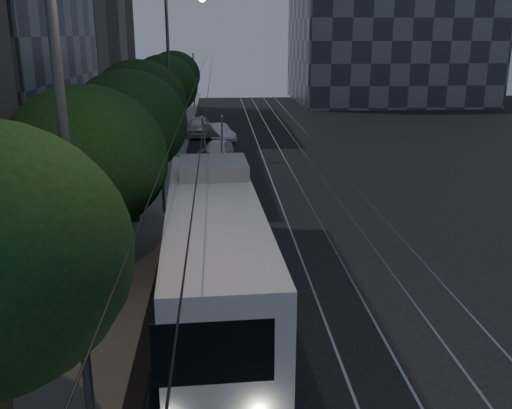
{
  "coord_description": "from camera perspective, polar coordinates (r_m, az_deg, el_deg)",
  "views": [
    {
      "loc": [
        -2.76,
        -15.44,
        8.12
      ],
      "look_at": [
        -1.42,
        4.28,
        2.15
      ],
      "focal_mm": 40.0,
      "sensor_mm": 36.0,
      "label": 1
    }
  ],
  "objects": [
    {
      "name": "streetlamp_far",
      "position": [
        37.88,
        -8.09,
        14.04
      ],
      "size": [
        2.57,
        0.44,
        10.71
      ],
      "color": "#535356",
      "rests_on": "ground"
    },
    {
      "name": "trolleybus",
      "position": [
        17.46,
        -4.19,
        -4.44
      ],
      "size": [
        3.29,
        13.19,
        5.63
      ],
      "rotation": [
        0.0,
        0.0,
        0.04
      ],
      "color": "silver",
      "rests_on": "ground"
    },
    {
      "name": "overhead_wires",
      "position": [
        35.81,
        -7.5,
        9.19
      ],
      "size": [
        2.23,
        90.0,
        6.0
      ],
      "color": "black",
      "rests_on": "ground"
    },
    {
      "name": "car_white_b",
      "position": [
        37.48,
        -3.95,
        5.25
      ],
      "size": [
        2.71,
        4.73,
        1.29
      ],
      "primitive_type": "imported",
      "rotation": [
        0.0,
        0.0,
        -0.21
      ],
      "color": "white",
      "rests_on": "ground"
    },
    {
      "name": "car_white_d",
      "position": [
        47.37,
        -5.76,
        7.78
      ],
      "size": [
        1.89,
        4.57,
        1.55
      ],
      "primitive_type": "imported",
      "rotation": [
        0.0,
        0.0,
        -0.01
      ],
      "color": "white",
      "rests_on": "ground"
    },
    {
      "name": "tree_3",
      "position": [
        32.16,
        -11.61,
        9.87
      ],
      "size": [
        5.21,
        5.21,
        6.79
      ],
      "color": "#2C2218",
      "rests_on": "ground"
    },
    {
      "name": "tree_5",
      "position": [
        51.66,
        -8.23,
        12.68
      ],
      "size": [
        4.62,
        4.62,
        6.67
      ],
      "color": "#2C2218",
      "rests_on": "ground"
    },
    {
      "name": "ground",
      "position": [
        17.66,
        5.64,
        -10.67
      ],
      "size": [
        120.0,
        120.0,
        0.0
      ],
      "primitive_type": "plane",
      "color": "black",
      "rests_on": "ground"
    },
    {
      "name": "streetlamp_near",
      "position": [
        11.08,
        -16.72,
        8.91
      ],
      "size": [
        2.69,
        0.44,
        11.3
      ],
      "color": "#535356",
      "rests_on": "ground"
    },
    {
      "name": "car_white_c",
      "position": [
        45.06,
        -3.79,
        7.22
      ],
      "size": [
        2.86,
        4.19,
        1.31
      ],
      "primitive_type": "imported",
      "rotation": [
        0.0,
        0.0,
        0.41
      ],
      "color": "silver",
      "rests_on": "ground"
    },
    {
      "name": "sidewalk",
      "position": [
        36.65,
        -11.25,
        3.78
      ],
      "size": [
        5.0,
        90.0,
        0.15
      ],
      "primitive_type": "cube",
      "color": "gray",
      "rests_on": "ground"
    },
    {
      "name": "tree_1",
      "position": [
        19.09,
        -16.69,
        4.32
      ],
      "size": [
        5.28,
        5.28,
        6.61
      ],
      "color": "#2C2218",
      "rests_on": "ground"
    },
    {
      "name": "tree_2",
      "position": [
        24.79,
        -12.65,
        7.91
      ],
      "size": [
        4.96,
        4.96,
        6.71
      ],
      "color": "#2C2218",
      "rests_on": "ground"
    },
    {
      "name": "car_white_a",
      "position": [
        35.24,
        -4.1,
        4.48
      ],
      "size": [
        2.63,
        4.01,
        1.27
      ],
      "primitive_type": "imported",
      "rotation": [
        0.0,
        0.0,
        0.33
      ],
      "color": "white",
      "rests_on": "ground"
    },
    {
      "name": "tree_4",
      "position": [
        41.71,
        -9.21,
        11.63
      ],
      "size": [
        4.83,
        4.83,
        6.71
      ],
      "color": "#2C2218",
      "rests_on": "ground"
    },
    {
      "name": "pickup_silver",
      "position": [
        25.09,
        -3.58,
        -0.3
      ],
      "size": [
        3.33,
        5.8,
        1.52
      ],
      "primitive_type": "imported",
      "rotation": [
        0.0,
        0.0,
        -0.15
      ],
      "color": "#AAADB2",
      "rests_on": "ground"
    },
    {
      "name": "tram_rails",
      "position": [
        36.73,
        4.45,
        3.98
      ],
      "size": [
        4.52,
        90.0,
        0.02
      ],
      "color": "gray",
      "rests_on": "ground"
    }
  ]
}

